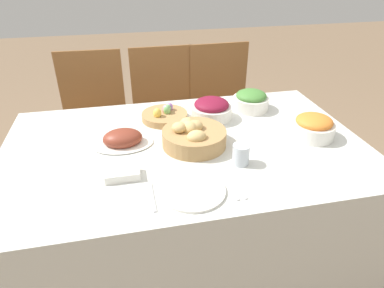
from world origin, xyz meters
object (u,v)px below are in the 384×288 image
Objects in this scene: chair_far_left at (95,121)px; butter_dish at (122,174)px; bread_basket at (194,136)px; spoon at (239,185)px; dinner_plate at (193,191)px; carrot_bowl at (313,127)px; knife at (231,186)px; ham_platter at (123,139)px; green_salad_bowl at (251,100)px; fork at (152,197)px; chair_far_center at (165,115)px; chair_far_right at (222,109)px; beet_salad_bowl at (211,109)px; drinking_cup at (241,154)px; egg_basket at (165,115)px.

chair_far_left is 1.09m from butter_dish.
spoon is (0.10, -0.32, -0.04)m from bread_basket.
chair_far_left is 4.02× the size of dinner_plate.
carrot_bowl is 0.56m from knife.
green_salad_bowl is at bearing 19.46° from ham_platter.
chair_far_left is 5.84× the size of fork.
chair_far_left reaches higher than knife.
bread_basket is 1.45× the size of carrot_bowl.
bread_basket is 0.36m from butter_dish.
chair_far_center is at bearing 73.66° from butter_dish.
chair_far_center is 0.89m from ham_platter.
chair_far_right is at bearing 74.31° from knife.
chair_far_right is 5.84× the size of fork.
butter_dish is at bearing -170.73° from carrot_bowl.
chair_far_center is 0.48m from chair_far_left.
chair_far_right is 5.84× the size of knife.
chair_far_center is at bearing 2.19° from chair_far_left.
chair_far_center is 0.70m from beet_salad_bowl.
bread_basket is at bearing -13.39° from ham_platter.
carrot_bowl is 0.42m from drinking_cup.
chair_far_left reaches higher than butter_dish.
bread_basket is at bearing 129.98° from drinking_cup.
carrot_bowl is 0.88m from butter_dish.
carrot_bowl is 0.39m from green_salad_bowl.
egg_basket is at bearing -97.94° from chair_far_center.
chair_far_center is 7.28× the size of butter_dish.
carrot_bowl is (1.03, -0.91, 0.30)m from chair_far_left.
bread_basket is at bearing -89.79° from chair_far_center.
ham_platter is 0.48m from beet_salad_bowl.
egg_basket is at bearing -131.49° from chair_far_right.
knife is 0.17m from drinking_cup.
fork is (-0.14, 0.00, -0.00)m from dinner_plate.
knife is at bearing -116.14° from green_salad_bowl.
chair_far_right is at bearing 62.41° from fork.
spoon is (0.11, -1.19, 0.25)m from chair_far_center.
egg_basket is 1.76× the size of butter_dish.
knife is at bearing -20.47° from butter_dish.
drinking_cup is at bearing 31.85° from dinner_plate.
drinking_cup is at bearing -0.28° from butter_dish.
butter_dish is (-0.01, -0.25, -0.01)m from ham_platter.
beet_salad_bowl is (0.45, 0.18, 0.02)m from ham_platter.
chair_far_left is at bearing 121.24° from drinking_cup.
bread_basket is 3.36× the size of drinking_cup.
chair_far_center is at bearing 82.39° from egg_basket.
green_salad_bowl is 1.16× the size of knife.
bread_basket is 0.39m from fork.
chair_far_right is at bearing 68.17° from dinner_plate.
chair_far_center is 4.15× the size of egg_basket.
bread_basket reaches higher than spoon.
chair_far_center is 0.41m from chair_far_right.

